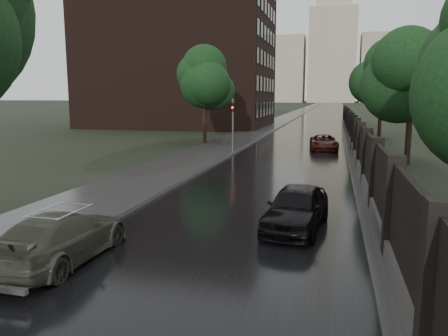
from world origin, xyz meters
TOP-DOWN VIEW (x-y plane):
  - ground at (0.00, 0.00)m, footprint 800.00×800.00m
  - road at (0.00, 190.00)m, footprint 8.00×420.00m
  - sidewalk_left at (-6.00, 190.00)m, footprint 4.00×420.00m
  - verge_right at (5.50, 190.00)m, footprint 3.00×420.00m
  - fence_right at (4.60, 32.01)m, footprint 0.45×75.72m
  - tree_left_far at (-8.00, 30.00)m, footprint 4.25×4.25m
  - tree_right_b at (7.50, 22.00)m, footprint 4.08×4.08m
  - tree_right_c at (7.50, 40.00)m, footprint 4.08×4.08m
  - traffic_light at (-4.30, 24.99)m, footprint 0.16×0.32m
  - brick_building at (-18.00, 52.00)m, footprint 24.00×18.00m
  - stalinist_tower at (0.00, 300.00)m, footprint 92.00×30.00m
  - volga_sedan at (-3.60, 2.56)m, footprint 1.82×4.45m
  - car_right_near at (1.98, 6.79)m, footprint 2.13×4.29m
  - car_right_far at (2.30, 28.04)m, footprint 2.42×4.54m

SIDE VIEW (x-z plane):
  - ground at x=0.00m, z-range 0.00..0.00m
  - road at x=0.00m, z-range 0.00..0.02m
  - verge_right at x=5.50m, z-range 0.00..0.08m
  - sidewalk_left at x=-6.00m, z-range 0.00..0.16m
  - car_right_far at x=2.30m, z-range 0.00..1.22m
  - volga_sedan at x=-3.60m, z-range 0.00..1.29m
  - car_right_near at x=1.98m, z-range 0.00..1.40m
  - fence_right at x=4.60m, z-range -0.34..2.36m
  - traffic_light at x=-4.30m, z-range 0.40..4.40m
  - tree_right_b at x=7.50m, z-range 1.44..8.46m
  - tree_right_c at x=7.50m, z-range 1.44..8.46m
  - tree_left_far at x=-8.00m, z-range 1.55..8.94m
  - brick_building at x=-18.00m, z-range 0.00..20.00m
  - stalinist_tower at x=0.00m, z-range -41.12..117.88m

